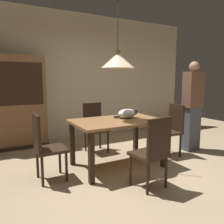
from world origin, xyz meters
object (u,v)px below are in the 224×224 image
chair_near_front (153,150)px  cat_sleeping (128,113)px  dining_table (118,126)px  chair_left_side (45,145)px  pendant_lamp (118,61)px  chair_right_side (171,128)px  hutch_bookcase (17,104)px  person_standing (192,106)px  chair_far_back (95,125)px

chair_near_front → cat_sleeping: (0.23, 0.96, 0.32)m
dining_table → chair_left_side: bearing=-180.0°
pendant_lamp → chair_left_side: bearing=-180.0°
cat_sleeping → chair_right_side: bearing=-5.3°
hutch_bookcase → person_standing: (2.95, -1.81, -0.02)m
chair_right_side → hutch_bookcase: bearing=142.6°
cat_sleeping → person_standing: person_standing is taller
chair_left_side → pendant_lamp: (1.13, 0.00, 1.15)m
chair_far_back → pendant_lamp: size_ratio=0.72×
chair_left_side → chair_far_back: bearing=38.0°
chair_right_side → cat_sleeping: bearing=174.7°
chair_near_front → cat_sleeping: size_ratio=2.36×
dining_table → chair_right_side: size_ratio=1.51×
chair_right_side → cat_sleeping: size_ratio=2.36×
dining_table → chair_near_front: chair_near_front is taller
dining_table → cat_sleeping: cat_sleeping is taller
chair_far_back → hutch_bookcase: hutch_bookcase is taller
pendant_lamp → person_standing: size_ratio=0.76×
chair_near_front → chair_left_side: same height
hutch_bookcase → cat_sleeping: bearing=-49.2°
chair_left_side → cat_sleeping: (1.37, 0.08, 0.32)m
cat_sleeping → hutch_bookcase: size_ratio=0.21×
dining_table → hutch_bookcase: 2.25m
cat_sleeping → person_standing: 1.44m
person_standing → cat_sleeping: bearing=177.9°
chair_near_front → hutch_bookcase: hutch_bookcase is taller
chair_right_side → pendant_lamp: bearing=179.7°
chair_left_side → person_standing: person_standing is taller
chair_far_back → person_standing: (1.68, -0.85, 0.36)m
dining_table → hutch_bookcase: hutch_bookcase is taller
chair_near_front → person_standing: 1.93m
hutch_bookcase → chair_right_side: bearing=-37.4°
hutch_bookcase → chair_far_back: bearing=-36.9°
chair_left_side → hutch_bookcase: bearing=94.7°
dining_table → chair_far_back: (-0.00, 0.88, -0.14)m
chair_right_side → chair_left_side: size_ratio=1.00×
chair_near_front → hutch_bookcase: size_ratio=0.50×
chair_right_side → chair_near_front: bearing=-142.1°
hutch_bookcase → person_standing: size_ratio=1.08×
hutch_bookcase → person_standing: bearing=-31.5°
chair_near_front → cat_sleeping: chair_near_front is taller
chair_far_back → pendant_lamp: (0.00, -0.88, 1.15)m
dining_table → pendant_lamp: 1.01m
dining_table → chair_right_side: (1.13, -0.01, -0.14)m
chair_left_side → hutch_bookcase: size_ratio=0.50×
chair_far_back → hutch_bookcase: (-1.28, 0.96, 0.38)m
chair_far_back → pendant_lamp: 1.45m
hutch_bookcase → pendant_lamp: bearing=-55.1°
chair_far_back → hutch_bookcase: 1.64m
cat_sleeping → pendant_lamp: pendant_lamp is taller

